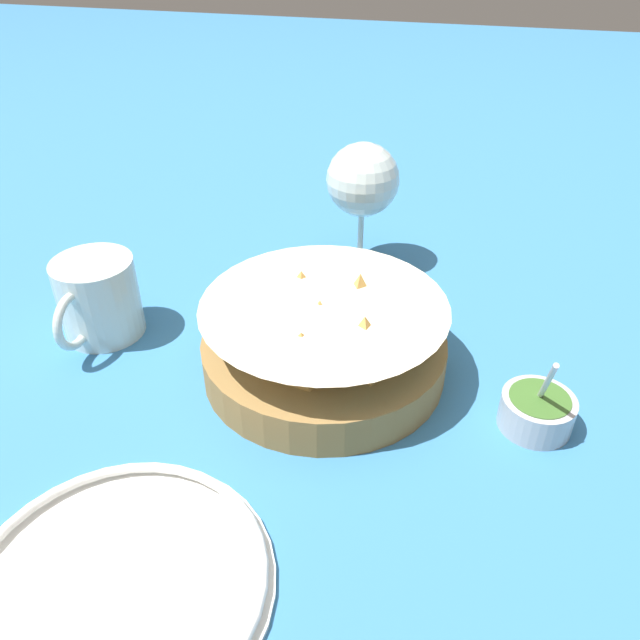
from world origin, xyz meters
name	(u,v)px	position (x,y,z in m)	size (l,w,h in m)	color
ground_plane	(316,388)	(0.00, 0.00, 0.00)	(4.00, 4.00, 0.00)	teal
food_basket	(321,341)	(-0.03, 0.00, 0.04)	(0.24, 0.24, 0.09)	olive
sauce_cup	(537,406)	(0.00, 0.20, 0.02)	(0.07, 0.07, 0.09)	#B7B7BC
wine_glass	(363,183)	(-0.25, -0.01, 0.11)	(0.09, 0.09, 0.16)	silver
beer_mug	(99,301)	(-0.03, -0.25, 0.04)	(0.12, 0.08, 0.09)	silver
side_plate	(116,583)	(0.24, -0.08, 0.01)	(0.22, 0.22, 0.01)	white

